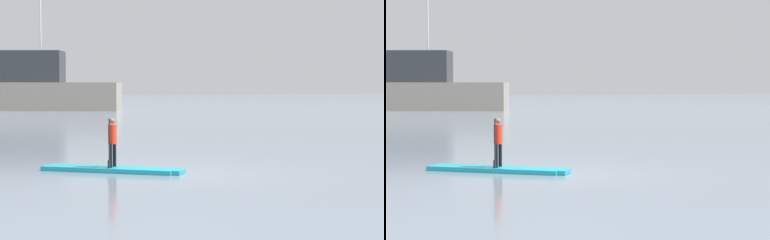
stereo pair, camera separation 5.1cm
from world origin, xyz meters
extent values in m
plane|color=gray|center=(0.00, 0.00, 0.00)|extent=(240.00, 240.00, 0.00)
cube|color=#1E9EB2|center=(-1.30, 0.77, 0.05)|extent=(2.94, 2.18, 0.10)
cube|color=#1E9EB2|center=(0.04, -0.08, 0.05)|extent=(0.44, 0.51, 0.09)
cylinder|color=black|center=(-1.17, 0.82, 0.36)|extent=(0.08, 0.08, 0.52)
cylinder|color=black|center=(-1.29, 0.63, 0.36)|extent=(0.08, 0.08, 0.52)
cylinder|color=red|center=(-1.23, 0.73, 0.83)|extent=(0.26, 0.26, 0.43)
sphere|color=#8C664C|center=(-1.23, 0.73, 1.13)|extent=(0.12, 0.12, 0.12)
cylinder|color=black|center=(-1.32, 0.59, 0.64)|extent=(0.03, 0.03, 1.09)
cube|color=black|center=(-1.32, 0.59, 0.19)|extent=(0.10, 0.13, 0.18)
cube|color=#9E9384|center=(-0.92, 38.60, 1.07)|extent=(12.94, 6.90, 2.14)
cube|color=#33383D|center=(-1.73, 38.84, 3.34)|extent=(5.99, 3.89, 2.41)
camera|label=1|loc=(-3.58, -14.02, 1.91)|focal=62.89mm
camera|label=2|loc=(-3.53, -14.04, 1.91)|focal=62.89mm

